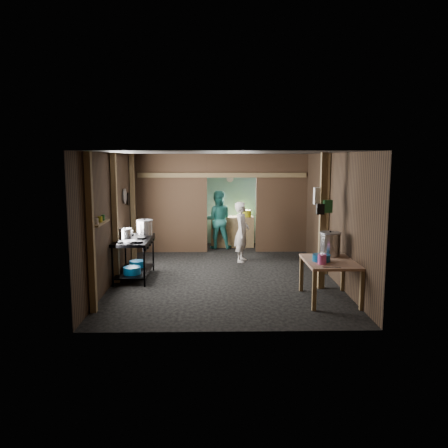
{
  "coord_description": "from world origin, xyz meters",
  "views": [
    {
      "loc": [
        -0.2,
        -9.82,
        2.5
      ],
      "look_at": [
        0.0,
        -0.2,
        1.1
      ],
      "focal_mm": 36.58,
      "sensor_mm": 36.0,
      "label": 1
    }
  ],
  "objects_px": {
    "cook": "(242,232)",
    "prep_table": "(330,280)",
    "stove_pot_large": "(145,228)",
    "yellow_tub": "(245,213)",
    "pink_bucket": "(322,259)",
    "stock_pot": "(330,244)",
    "gas_range": "(134,259)"
  },
  "relations": [
    {
      "from": "stove_pot_large",
      "to": "gas_range",
      "type": "bearing_deg",
      "value": -111.45
    },
    {
      "from": "stove_pot_large",
      "to": "stock_pot",
      "type": "relative_size",
      "value": 0.77
    },
    {
      "from": "stock_pot",
      "to": "pink_bucket",
      "type": "xyz_separation_m",
      "value": [
        -0.3,
        -0.68,
        -0.12
      ]
    },
    {
      "from": "gas_range",
      "to": "cook",
      "type": "bearing_deg",
      "value": 33.07
    },
    {
      "from": "cook",
      "to": "stove_pot_large",
      "type": "bearing_deg",
      "value": 129.39
    },
    {
      "from": "prep_table",
      "to": "stock_pot",
      "type": "xyz_separation_m",
      "value": [
        0.09,
        0.41,
        0.57
      ]
    },
    {
      "from": "prep_table",
      "to": "stove_pot_large",
      "type": "xyz_separation_m",
      "value": [
        -3.54,
        1.98,
        0.64
      ]
    },
    {
      "from": "gas_range",
      "to": "prep_table",
      "type": "bearing_deg",
      "value": -22.68
    },
    {
      "from": "yellow_tub",
      "to": "prep_table",
      "type": "bearing_deg",
      "value": -76.86
    },
    {
      "from": "gas_range",
      "to": "stove_pot_large",
      "type": "relative_size",
      "value": 4.04
    },
    {
      "from": "pink_bucket",
      "to": "cook",
      "type": "bearing_deg",
      "value": 109.21
    },
    {
      "from": "gas_range",
      "to": "yellow_tub",
      "type": "xyz_separation_m",
      "value": [
        2.54,
        3.44,
        0.52
      ]
    },
    {
      "from": "stove_pot_large",
      "to": "pink_bucket",
      "type": "height_order",
      "value": "stove_pot_large"
    },
    {
      "from": "stove_pot_large",
      "to": "stock_pot",
      "type": "height_order",
      "value": "stove_pot_large"
    },
    {
      "from": "stove_pot_large",
      "to": "cook",
      "type": "distance_m",
      "value": 2.44
    },
    {
      "from": "prep_table",
      "to": "pink_bucket",
      "type": "relative_size",
      "value": 6.99
    },
    {
      "from": "stove_pot_large",
      "to": "cook",
      "type": "xyz_separation_m",
      "value": [
        2.17,
        1.09,
        -0.27
      ]
    },
    {
      "from": "stove_pot_large",
      "to": "pink_bucket",
      "type": "relative_size",
      "value": 2.05
    },
    {
      "from": "gas_range",
      "to": "cook",
      "type": "relative_size",
      "value": 0.98
    },
    {
      "from": "stove_pot_large",
      "to": "yellow_tub",
      "type": "relative_size",
      "value": 1.05
    },
    {
      "from": "pink_bucket",
      "to": "stock_pot",
      "type": "bearing_deg",
      "value": 65.97
    },
    {
      "from": "pink_bucket",
      "to": "cook",
      "type": "relative_size",
      "value": 0.12
    },
    {
      "from": "stock_pot",
      "to": "cook",
      "type": "relative_size",
      "value": 0.31
    },
    {
      "from": "stove_pot_large",
      "to": "pink_bucket",
      "type": "bearing_deg",
      "value": -34.0
    },
    {
      "from": "prep_table",
      "to": "stove_pot_large",
      "type": "bearing_deg",
      "value": 150.74
    },
    {
      "from": "cook",
      "to": "prep_table",
      "type": "bearing_deg",
      "value": -143.21
    },
    {
      "from": "stove_pot_large",
      "to": "pink_bucket",
      "type": "distance_m",
      "value": 4.02
    },
    {
      "from": "stock_pot",
      "to": "pink_bucket",
      "type": "height_order",
      "value": "stock_pot"
    },
    {
      "from": "prep_table",
      "to": "stove_pot_large",
      "type": "relative_size",
      "value": 3.41
    },
    {
      "from": "stove_pot_large",
      "to": "yellow_tub",
      "type": "xyz_separation_m",
      "value": [
        2.37,
        3.01,
        -0.06
      ]
    },
    {
      "from": "stove_pot_large",
      "to": "cook",
      "type": "relative_size",
      "value": 0.24
    },
    {
      "from": "yellow_tub",
      "to": "stove_pot_large",
      "type": "bearing_deg",
      "value": -128.26
    }
  ]
}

